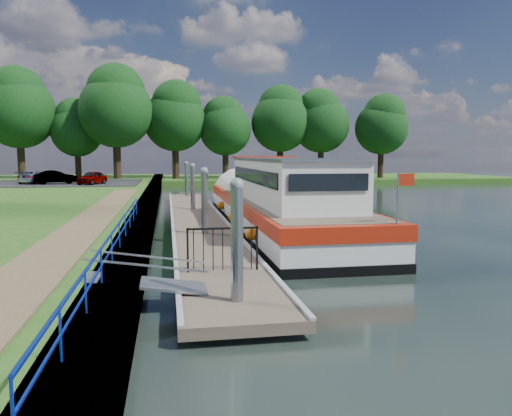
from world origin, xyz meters
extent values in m
plane|color=black|center=(0.00, 0.00, 0.00)|extent=(160.00, 160.00, 0.00)
cube|color=#473D2D|center=(-2.55, 15.00, 0.39)|extent=(1.10, 90.00, 0.78)
cube|color=#285117|center=(12.00, 52.00, 0.30)|extent=(60.00, 18.00, 0.60)
cube|color=brown|center=(-4.40, 8.00, 0.80)|extent=(1.60, 40.00, 0.05)
cube|color=black|center=(-11.00, 38.00, 0.81)|extent=(14.00, 12.00, 0.06)
cube|color=#0C2DBF|center=(-2.75, 3.00, 1.48)|extent=(0.04, 18.00, 0.04)
cube|color=#0C2DBF|center=(-2.75, 3.00, 1.12)|extent=(0.03, 18.00, 0.03)
cylinder|color=#0C2DBF|center=(-2.75, -6.00, 1.14)|extent=(0.04, 0.04, 0.72)
cylinder|color=#0C2DBF|center=(-2.75, -4.00, 1.14)|extent=(0.04, 0.04, 0.72)
cylinder|color=#0C2DBF|center=(-2.75, -2.00, 1.14)|extent=(0.04, 0.04, 0.72)
cylinder|color=#0C2DBF|center=(-2.75, 0.00, 1.14)|extent=(0.04, 0.04, 0.72)
cylinder|color=#0C2DBF|center=(-2.75, 2.00, 1.14)|extent=(0.04, 0.04, 0.72)
cylinder|color=#0C2DBF|center=(-2.75, 4.00, 1.14)|extent=(0.04, 0.04, 0.72)
cylinder|color=#0C2DBF|center=(-2.75, 6.00, 1.14)|extent=(0.04, 0.04, 0.72)
cylinder|color=#0C2DBF|center=(-2.75, 8.00, 1.14)|extent=(0.04, 0.04, 0.72)
cylinder|color=#0C2DBF|center=(-2.75, 10.00, 1.14)|extent=(0.04, 0.04, 0.72)
cylinder|color=#0C2DBF|center=(-2.75, 12.00, 1.14)|extent=(0.04, 0.04, 0.72)
cube|color=brown|center=(0.00, 13.00, 0.28)|extent=(2.50, 30.00, 0.24)
cube|color=#9EA0A3|center=(0.00, 1.00, 0.05)|extent=(2.30, 5.00, 0.30)
cube|color=#9EA0A3|center=(0.00, 9.00, 0.05)|extent=(2.30, 5.00, 0.30)
cube|color=#9EA0A3|center=(0.00, 17.00, 0.05)|extent=(2.30, 5.00, 0.30)
cube|color=#9EA0A3|center=(0.00, 25.00, 0.05)|extent=(2.30, 5.00, 0.30)
cube|color=#9EA0A3|center=(1.19, 13.00, 0.43)|extent=(0.12, 30.00, 0.06)
cube|color=#9EA0A3|center=(-1.19, 13.00, 0.43)|extent=(0.12, 30.00, 0.06)
cylinder|color=gray|center=(0.00, -0.50, 1.10)|extent=(0.26, 0.26, 3.40)
sphere|color=gray|center=(0.00, -0.50, 2.80)|extent=(0.30, 0.30, 0.30)
cylinder|color=gray|center=(0.00, 8.50, 1.10)|extent=(0.26, 0.26, 3.40)
sphere|color=gray|center=(0.00, 8.50, 2.80)|extent=(0.30, 0.30, 0.30)
cylinder|color=gray|center=(0.00, 17.50, 1.10)|extent=(0.26, 0.26, 3.40)
sphere|color=gray|center=(0.00, 17.50, 2.80)|extent=(0.30, 0.30, 0.30)
cylinder|color=gray|center=(0.00, 26.50, 1.10)|extent=(0.26, 0.26, 3.40)
sphere|color=gray|center=(0.00, 26.50, 2.80)|extent=(0.30, 0.30, 0.30)
cube|color=#A5A8AD|center=(-1.85, 0.50, 0.60)|extent=(2.58, 1.00, 0.43)
cube|color=#A5A8AD|center=(-1.85, 0.02, 1.10)|extent=(2.58, 0.04, 0.41)
cube|color=#A5A8AD|center=(-1.85, 0.98, 1.10)|extent=(2.58, 0.04, 0.41)
cube|color=black|center=(-0.90, 2.20, 0.98)|extent=(0.05, 0.05, 1.15)
cube|color=black|center=(0.90, 2.20, 0.98)|extent=(0.05, 0.05, 1.15)
cube|color=black|center=(0.00, 2.20, 1.52)|extent=(1.85, 0.05, 0.05)
cube|color=black|center=(-0.75, 2.20, 0.98)|extent=(0.02, 0.02, 1.10)
cube|color=black|center=(-0.50, 2.20, 0.98)|extent=(0.02, 0.02, 1.10)
cube|color=black|center=(-0.25, 2.20, 0.98)|extent=(0.02, 0.02, 1.10)
cube|color=black|center=(0.00, 2.20, 0.98)|extent=(0.02, 0.02, 1.10)
cube|color=black|center=(0.25, 2.20, 0.98)|extent=(0.02, 0.02, 1.10)
cube|color=black|center=(0.50, 2.20, 0.98)|extent=(0.02, 0.02, 1.10)
cube|color=black|center=(0.75, 2.20, 0.98)|extent=(0.02, 0.02, 1.10)
cube|color=black|center=(3.60, 12.52, 0.02)|extent=(4.00, 20.00, 0.55)
cube|color=silver|center=(3.60, 12.52, 0.62)|extent=(3.96, 19.90, 0.65)
cube|color=#A71F0B|center=(3.60, 12.52, 1.18)|extent=(4.04, 20.00, 0.48)
cube|color=brown|center=(3.60, 12.52, 1.42)|extent=(3.68, 19.20, 0.04)
cone|color=silver|center=(3.60, 22.92, 0.55)|extent=(4.00, 1.50, 4.00)
cube|color=silver|center=(3.60, 10.02, 2.30)|extent=(3.00, 11.00, 1.75)
cube|color=gray|center=(3.60, 10.02, 3.22)|extent=(3.10, 11.20, 0.10)
cube|color=black|center=(2.08, 10.02, 2.55)|extent=(0.04, 10.00, 0.55)
cube|color=black|center=(5.12, 10.02, 2.55)|extent=(0.04, 10.00, 0.55)
cube|color=black|center=(3.60, 15.57, 2.55)|extent=(2.60, 0.04, 0.55)
cube|color=black|center=(3.60, 4.47, 2.55)|extent=(2.60, 0.04, 0.55)
cube|color=#A71F0B|center=(3.60, 15.22, 3.30)|extent=(3.20, 1.60, 0.06)
cylinder|color=gray|center=(5.10, 2.82, 2.15)|extent=(0.05, 0.05, 1.50)
cube|color=#A71F0B|center=(5.35, 2.82, 2.70)|extent=(0.50, 0.02, 0.35)
sphere|color=orange|center=(1.48, 6.52, 0.65)|extent=(0.44, 0.44, 0.44)
sphere|color=orange|center=(1.48, 11.52, 0.65)|extent=(0.44, 0.44, 0.44)
sphere|color=orange|center=(1.48, 16.52, 0.65)|extent=(0.44, 0.44, 0.44)
imported|color=#594C47|center=(2.40, 6.00, 2.30)|extent=(0.42, 0.63, 1.72)
cylinder|color=#332316|center=(-17.49, 49.36, 2.70)|extent=(0.83, 0.83, 4.21)
sphere|color=black|center=(-17.49, 49.36, 8.08)|extent=(7.95, 7.95, 7.95)
sphere|color=black|center=(-17.71, 49.47, 10.07)|extent=(6.31, 6.31, 6.31)
cylinder|color=#332316|center=(-11.50, 49.87, 2.15)|extent=(0.70, 0.70, 3.10)
sphere|color=black|center=(-11.50, 49.87, 6.11)|extent=(5.85, 5.85, 5.85)
sphere|color=black|center=(-11.67, 50.04, 7.57)|extent=(4.65, 4.65, 4.65)
cylinder|color=#332316|center=(-6.89, 47.36, 2.75)|extent=(0.84, 0.84, 4.29)
sphere|color=black|center=(-6.89, 47.36, 8.23)|extent=(8.10, 8.10, 8.10)
sphere|color=black|center=(-6.84, 47.51, 10.25)|extent=(6.44, 6.44, 6.44)
cylinder|color=#332316|center=(-0.41, 49.36, 2.52)|extent=(0.79, 0.79, 3.83)
sphere|color=black|center=(-0.41, 49.36, 7.42)|extent=(7.24, 7.24, 7.24)
sphere|color=black|center=(-0.22, 49.13, 9.23)|extent=(5.75, 5.75, 5.75)
cylinder|color=#332316|center=(5.49, 49.09, 2.23)|extent=(0.72, 0.72, 3.26)
sphere|color=black|center=(5.49, 49.09, 6.40)|extent=(6.16, 6.16, 6.16)
sphere|color=black|center=(5.30, 49.34, 7.93)|extent=(4.89, 4.89, 4.89)
cylinder|color=#332316|center=(12.25, 49.38, 2.49)|extent=(0.78, 0.78, 3.77)
sphere|color=black|center=(12.25, 49.38, 7.31)|extent=(7.13, 7.13, 7.13)
sphere|color=black|center=(12.38, 49.62, 9.09)|extent=(5.66, 5.66, 5.66)
cylinder|color=#332316|center=(17.42, 49.40, 2.42)|extent=(0.77, 0.77, 3.65)
sphere|color=black|center=(17.42, 49.40, 7.09)|extent=(6.89, 6.89, 6.89)
sphere|color=black|center=(17.07, 49.41, 8.81)|extent=(5.47, 5.47, 5.47)
cylinder|color=#332316|center=(24.52, 47.52, 2.30)|extent=(0.74, 0.74, 3.41)
sphere|color=black|center=(24.52, 47.52, 6.66)|extent=(6.43, 6.43, 6.43)
sphere|color=black|center=(24.75, 47.30, 8.26)|extent=(5.11, 5.11, 5.11)
imported|color=#999999|center=(-7.90, 35.11, 1.41)|extent=(2.55, 3.66, 1.16)
imported|color=#999999|center=(-11.13, 36.19, 1.43)|extent=(3.84, 2.38, 1.20)
imported|color=#999999|center=(-13.26, 37.39, 1.41)|extent=(2.35, 4.20, 1.15)
camera|label=1|loc=(-1.37, -10.46, 3.41)|focal=35.00mm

